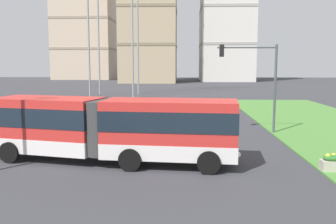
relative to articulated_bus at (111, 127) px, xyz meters
name	(u,v)px	position (x,y,z in m)	size (l,w,h in m)	color
articulated_bus	(111,127)	(0.00, 0.00, 0.00)	(12.06, 4.39, 3.00)	red
flower_planter_4	(334,162)	(9.88, -1.32, -1.23)	(1.10, 0.56, 0.74)	#B7AD9E
traffic_light_far_right	(256,72)	(8.19, 7.70, 2.42)	(3.95, 0.28, 5.90)	#474C51
apartment_tower_west	(85,7)	(-27.50, 100.59, 20.83)	(17.82, 17.42, 44.92)	#C6B299
apartment_tower_westcentre	(149,11)	(-5.49, 79.38, 16.50)	(14.22, 15.52, 36.28)	tan
apartment_tower_centre	(226,11)	(15.33, 89.43, 17.70)	(14.41, 18.34, 38.66)	silver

